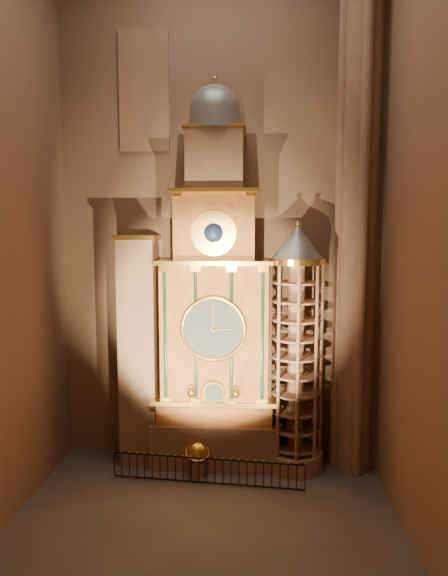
# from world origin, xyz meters

# --- Properties ---
(floor) EXTENTS (14.00, 14.00, 0.00)m
(floor) POSITION_xyz_m (0.00, 0.00, 0.00)
(floor) COLOR #383330
(floor) RESTS_ON ground
(wall_back) EXTENTS (22.00, 0.00, 22.00)m
(wall_back) POSITION_xyz_m (0.00, 6.00, 11.00)
(wall_back) COLOR brown
(wall_back) RESTS_ON floor
(wall_right) EXTENTS (0.00, 22.00, 22.00)m
(wall_right) POSITION_xyz_m (7.00, 0.00, 11.00)
(wall_right) COLOR brown
(wall_right) RESTS_ON floor
(astronomical_clock) EXTENTS (5.60, 2.41, 16.70)m
(astronomical_clock) POSITION_xyz_m (0.00, 4.96, 6.68)
(astronomical_clock) COLOR #8C634C
(astronomical_clock) RESTS_ON floor
(portrait_tower) EXTENTS (1.80, 1.60, 10.20)m
(portrait_tower) POSITION_xyz_m (-3.40, 4.98, 5.15)
(portrait_tower) COLOR #8C634C
(portrait_tower) RESTS_ON floor
(stair_turret) EXTENTS (2.50, 2.50, 10.80)m
(stair_turret) POSITION_xyz_m (3.50, 4.70, 5.27)
(stair_turret) COLOR #8C634C
(stair_turret) RESTS_ON floor
(gothic_pier) EXTENTS (2.04, 2.04, 22.00)m
(gothic_pier) POSITION_xyz_m (6.10, 5.00, 11.00)
(gothic_pier) COLOR #8C634C
(gothic_pier) RESTS_ON floor
(stained_glass_window) EXTENTS (2.20, 0.14, 5.20)m
(stained_glass_window) POSITION_xyz_m (-3.20, 5.92, 16.50)
(stained_glass_window) COLOR navy
(stained_glass_window) RESTS_ON wall_back
(celestial_globe) EXTENTS (1.24, 1.20, 1.51)m
(celestial_globe) POSITION_xyz_m (-0.66, 3.57, 0.90)
(celestial_globe) COLOR #8C634C
(celestial_globe) RESTS_ON floor
(iron_railing) EXTENTS (7.92, 0.78, 1.09)m
(iron_railing) POSITION_xyz_m (-0.19, 2.88, 0.59)
(iron_railing) COLOR black
(iron_railing) RESTS_ON floor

